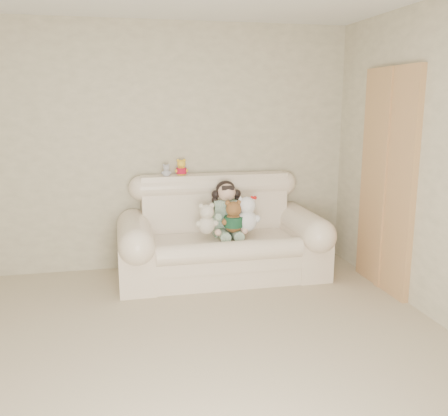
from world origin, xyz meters
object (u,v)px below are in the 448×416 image
Objects in this scene: sofa at (222,228)px; seated_child at (226,208)px; white_cat at (247,210)px; cream_teddy at (207,216)px; brown_teddy at (233,213)px.

seated_child is (0.07, 0.08, 0.20)m from sofa.
white_cat is 0.42m from cream_teddy.
seated_child is at bearing 15.90° from cream_teddy.
white_cat reaches higher than cream_teddy.
white_cat is at bearing -46.80° from seated_child.
cream_teddy is (-0.24, -0.19, -0.03)m from seated_child.
seated_child is at bearing 133.12° from white_cat.
white_cat is at bearing -22.55° from sofa.
white_cat is at bearing 11.02° from brown_teddy.
white_cat is (0.17, -0.18, 0.01)m from seated_child.
brown_teddy is at bearing -82.41° from seated_child.
seated_child is 1.34× the size of white_cat.
sofa reaches higher than brown_teddy.
seated_child is at bearing 50.79° from sofa.
seated_child is 1.60× the size of cream_teddy.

